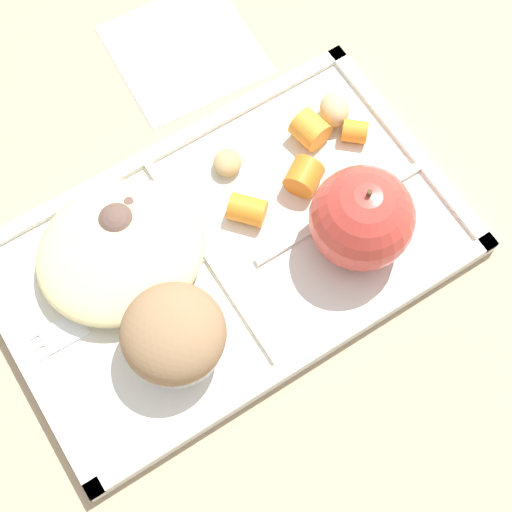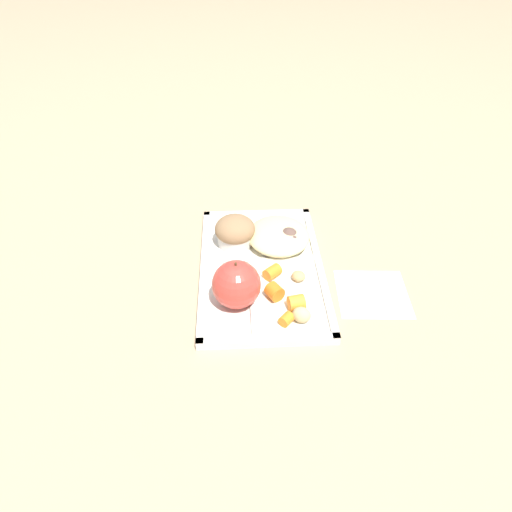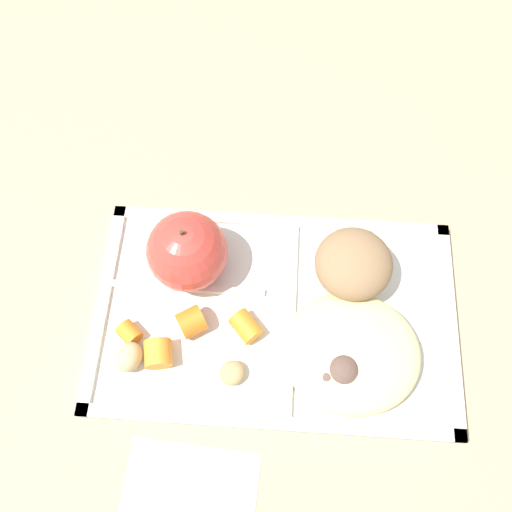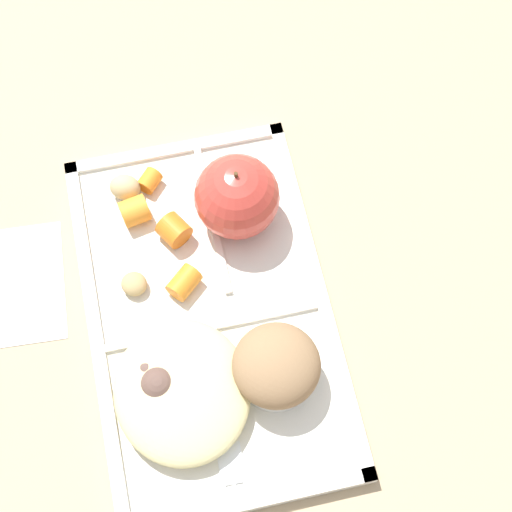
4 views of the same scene
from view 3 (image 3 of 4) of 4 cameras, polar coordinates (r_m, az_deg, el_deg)
ground at (r=0.54m, az=2.07°, el=-6.79°), size 6.00×6.00×0.00m
lunch_tray at (r=0.54m, az=2.04°, el=-6.59°), size 0.36×0.22×0.02m
green_apple at (r=0.52m, az=-7.53°, el=0.49°), size 0.08×0.08×0.09m
bran_muffin at (r=0.53m, az=10.52°, el=-1.10°), size 0.08×0.08×0.06m
carrot_slice_near_corner at (r=0.52m, az=-10.68°, el=-10.47°), size 0.03×0.03×0.03m
carrot_slice_diagonal at (r=0.52m, az=-1.12°, el=-7.73°), size 0.04×0.04×0.02m
carrot_slice_tilted at (r=0.52m, az=-7.08°, el=-7.18°), size 0.04×0.04×0.03m
carrot_slice_center at (r=0.53m, az=-13.70°, el=-8.21°), size 0.03×0.03×0.02m
potato_chunk_small at (r=0.52m, az=-13.76°, el=-10.71°), size 0.03×0.04×0.03m
potato_chunk_browned at (r=0.51m, az=-2.62°, el=-12.69°), size 0.03×0.03×0.02m
egg_noodle_pile at (r=0.51m, az=10.36°, el=-10.33°), size 0.13×0.12×0.03m
meatball_center at (r=0.51m, az=9.45°, el=-12.32°), size 0.04×0.04×0.04m
meatball_back at (r=0.51m, az=7.72°, el=-13.08°), size 0.03×0.03×0.03m
plastic_fork at (r=0.54m, az=14.39°, el=-7.76°), size 0.17×0.02×0.00m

